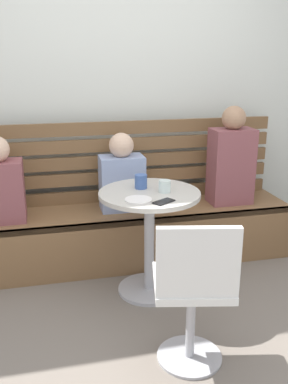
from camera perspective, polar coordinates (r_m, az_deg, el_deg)
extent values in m
plane|color=#70665B|center=(2.59, 2.57, -20.58)|extent=(8.00, 8.00, 0.00)
cube|color=silver|center=(3.65, -4.36, 15.13)|extent=(5.20, 0.10, 2.90)
cube|color=brown|center=(3.49, -2.75, -5.75)|extent=(2.70, 0.52, 0.44)
cube|color=brown|center=(3.20, -2.00, -4.11)|extent=(2.70, 0.04, 0.04)
cube|color=brown|center=(3.62, -3.51, -0.32)|extent=(2.65, 0.04, 0.10)
cube|color=brown|center=(3.58, -3.55, 2.00)|extent=(2.65, 0.04, 0.10)
cube|color=brown|center=(3.54, -3.60, 4.12)|extent=(2.65, 0.04, 0.10)
cube|color=brown|center=(3.51, -3.64, 6.28)|extent=(2.65, 0.04, 0.10)
cube|color=brown|center=(3.49, -3.68, 8.47)|extent=(2.65, 0.04, 0.10)
cylinder|color=#ADADB2|center=(3.16, 0.68, -12.67)|extent=(0.44, 0.44, 0.02)
cylinder|color=#ADADB2|center=(2.99, 0.70, -6.79)|extent=(0.07, 0.07, 0.69)
cylinder|color=#B7B2A8|center=(2.86, 0.73, -0.25)|extent=(0.68, 0.68, 0.03)
cylinder|color=#ADADB2|center=(2.57, 6.01, -20.78)|extent=(0.36, 0.36, 0.02)
cylinder|color=#ADADB2|center=(2.45, 6.18, -16.78)|extent=(0.05, 0.05, 0.45)
cube|color=white|center=(2.32, 6.38, -11.77)|extent=(0.48, 0.48, 0.04)
cube|color=white|center=(2.08, 7.16, -9.25)|extent=(0.40, 0.12, 0.36)
cube|color=brown|center=(3.57, 11.42, 3.34)|extent=(0.34, 0.22, 0.61)
sphere|color=#A37A5B|center=(3.50, 11.80, 9.56)|extent=(0.19, 0.19, 0.19)
cube|color=#8C9EC6|center=(3.37, -2.86, 1.21)|extent=(0.34, 0.22, 0.43)
sphere|color=#DBB293|center=(3.30, -2.93, 6.19)|extent=(0.19, 0.19, 0.19)
cube|color=brown|center=(3.28, -18.49, 0.04)|extent=(0.34, 0.22, 0.45)
cylinder|color=#3D5B9E|center=(2.92, -0.41, 1.39)|extent=(0.08, 0.08, 0.09)
cylinder|color=silver|center=(2.85, 2.76, 0.77)|extent=(0.08, 0.08, 0.08)
cylinder|color=white|center=(2.68, -0.75, -1.04)|extent=(0.17, 0.17, 0.01)
cube|color=black|center=(2.66, 2.62, -1.28)|extent=(0.16, 0.13, 0.01)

